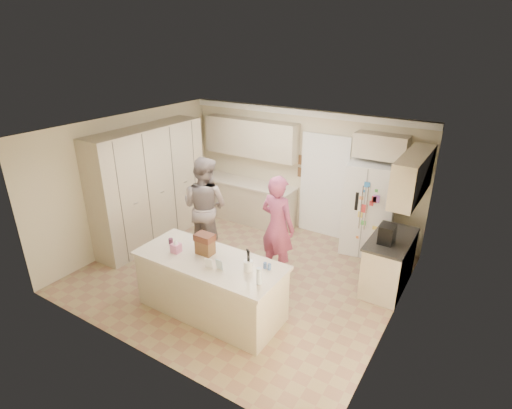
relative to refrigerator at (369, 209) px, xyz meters
The scene contains 41 objects.
floor 2.74m from the refrigerator, 128.15° to the right, with size 5.20×4.60×0.02m, color #98835C.
ceiling 3.10m from the refrigerator, 128.15° to the right, with size 5.20×4.60×0.02m, color white.
wall_back 1.67m from the refrigerator, behind, with size 5.20×0.02×2.60m, color beige.
wall_front 4.64m from the refrigerator, 110.17° to the right, with size 5.20×0.02×2.60m, color beige.
wall_left 4.69m from the refrigerator, 154.24° to the right, with size 0.02×4.60×2.60m, color beige.
wall_right 2.30m from the refrigerator, 63.40° to the right, with size 0.02×4.60×2.60m, color beige.
crown_back 2.29m from the refrigerator, behind, with size 5.20×0.08×0.12m, color white.
pantry_bank 4.31m from the refrigerator, 154.84° to the right, with size 0.60×2.60×2.35m, color beige.
back_base_cab 2.78m from the refrigerator, behind, with size 2.20×0.60×0.88m, color beige.
back_countertop 2.74m from the refrigerator, behind, with size 2.24×0.63×0.04m, color beige.
back_upper_cab 2.92m from the refrigerator, behind, with size 2.20×0.35×0.80m, color beige.
doorway_opening 1.08m from the refrigerator, 166.48° to the left, with size 0.90×0.06×2.10m, color black.
doorway_casing 1.08m from the refrigerator, 168.31° to the left, with size 1.02×0.03×2.22m, color white.
wall_frame_upper 1.72m from the refrigerator, behind, with size 0.15×0.02×0.20m, color brown.
wall_frame_lower 1.64m from the refrigerator, behind, with size 0.15×0.02×0.20m, color brown.
refrigerator is the anchor object (origin of this frame).
fridge_seam 0.35m from the refrigerator, 90.00° to the right, with size 0.01×0.02×1.78m, color gray.
fridge_dispenser 0.49m from the refrigerator, 121.08° to the right, with size 0.22×0.03×0.35m, color black.
fridge_handle_l 0.40m from the refrigerator, 97.70° to the right, with size 0.02×0.02×0.85m, color silver.
fridge_handle_r 0.40m from the refrigerator, 82.30° to the right, with size 0.02×0.02×0.85m, color silver.
over_fridge_cab 1.21m from the refrigerator, 59.76° to the left, with size 0.95×0.35×0.45m, color beige.
right_base_cab 1.33m from the refrigerator, 55.55° to the right, with size 0.60×1.20×0.88m, color beige.
right_countertop 1.24m from the refrigerator, 55.93° to the right, with size 0.63×1.24×0.04m, color #2D2B28.
right_upper_cab 1.57m from the refrigerator, 44.94° to the right, with size 0.35×1.50×0.70m, color beige.
coffee_maker 1.40m from the refrigerator, 61.91° to the right, with size 0.22×0.28×0.30m, color black.
island_base 3.46m from the refrigerator, 114.01° to the right, with size 2.20×0.90×0.88m, color beige.
island_top 3.43m from the refrigerator, 114.01° to the right, with size 2.28×0.96×0.05m, color beige.
utensil_crock 3.17m from the refrigerator, 103.59° to the right, with size 0.13×0.13×0.15m, color white.
tissue_box 3.77m from the refrigerator, 121.05° to the right, with size 0.13×0.13×0.14m, color pink.
tissue_plume 3.77m from the refrigerator, 121.05° to the right, with size 0.08×0.08×0.08m, color white.
dollhouse_body 3.40m from the refrigerator, 117.01° to the right, with size 0.26×0.18×0.22m, color brown.
dollhouse_roof 3.41m from the refrigerator, 117.01° to the right, with size 0.28×0.20×0.10m, color #592D1E.
jam_jar 3.78m from the refrigerator, 125.47° to the right, with size 0.07×0.07×0.09m, color #59263F.
greeting_card_a 3.56m from the refrigerator, 110.49° to the right, with size 0.12×0.01×0.16m, color white.
greeting_card_b 3.46m from the refrigerator, 108.45° to the right, with size 0.12×0.01×0.16m, color silver.
water_bottle 3.31m from the refrigerator, 97.71° to the right, with size 0.07×0.07×0.24m, color silver.
shaker_salt 2.97m from the refrigerator, 101.16° to the right, with size 0.05×0.05×0.09m, color #3F5D96.
shaker_pepper 2.95m from the refrigerator, 99.83° to the right, with size 0.05×0.05×0.09m, color #3F5D96.
teen_boy 3.12m from the refrigerator, 146.79° to the right, with size 0.94×0.73×1.94m, color gray.
teen_girl 1.97m from the refrigerator, 123.25° to the right, with size 0.67×0.44×1.84m, color #BF5094.
fridge_magnets 0.36m from the refrigerator, 90.00° to the right, with size 0.76×0.02×1.44m, color tan, non-canonical shape.
Camera 1 is at (3.47, -5.02, 3.94)m, focal length 28.00 mm.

